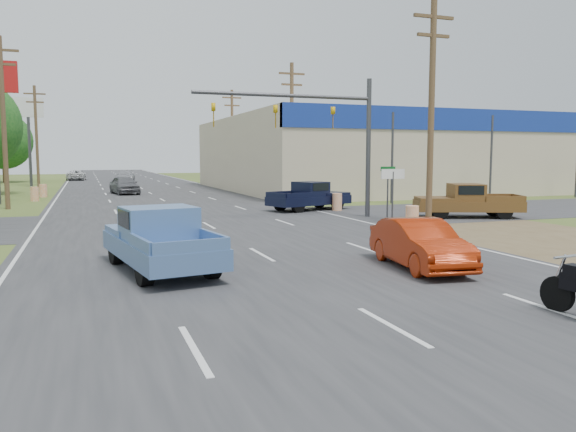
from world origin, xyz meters
name	(u,v)px	position (x,y,z in m)	size (l,w,h in m)	color
ground	(392,327)	(0.00, 0.00, 0.00)	(200.00, 200.00, 0.00)	#435321
main_road	(150,193)	(0.00, 40.00, 0.01)	(15.00, 180.00, 0.02)	#2D2D30
cross_road	(200,221)	(0.00, 18.00, 0.01)	(120.00, 10.00, 0.02)	#2D2D30
dirt_verge	(501,231)	(11.00, 10.00, 0.01)	(8.00, 18.00, 0.01)	brown
big_box_store	(466,155)	(32.00, 39.93, 3.31)	(50.00, 28.10, 6.60)	#B7A88C
utility_pole_1	(431,106)	(9.50, 13.00, 5.32)	(2.00, 0.28, 10.00)	#4C3823
utility_pole_2	(292,127)	(9.50, 31.00, 5.32)	(2.00, 0.28, 10.00)	#4C3823
utility_pole_3	(232,135)	(9.50, 49.00, 5.32)	(2.00, 0.28, 10.00)	#4C3823
utility_pole_5	(3,118)	(-9.50, 28.00, 5.32)	(2.00, 0.28, 10.00)	#4C3823
utility_pole_6	(36,134)	(-9.50, 52.00, 5.32)	(2.00, 0.28, 10.00)	#4C3823
tree_2	(3,141)	(-14.20, 66.00, 4.95)	(6.72, 6.72, 8.32)	#422D19
tree_3	(466,138)	(55.00, 70.00, 6.19)	(8.40, 8.40, 10.40)	#422D19
tree_5	(277,142)	(30.00, 95.00, 5.88)	(7.98, 7.98, 9.88)	#422D19
barrel_0	(412,217)	(8.00, 12.00, 0.50)	(0.56, 0.56, 1.00)	orange
barrel_1	(337,202)	(8.40, 20.50, 0.50)	(0.56, 0.56, 1.00)	orange
barrel_2	(35,194)	(-8.50, 34.00, 0.50)	(0.56, 0.56, 1.00)	orange
barrel_3	(43,191)	(-8.20, 38.00, 0.50)	(0.56, 0.56, 1.00)	orange
pole_sign_left_far	(28,117)	(-10.50, 56.00, 7.17)	(3.00, 0.35, 9.20)	#3F3F44
lane_sign	(393,183)	(8.20, 14.00, 1.90)	(1.20, 0.08, 2.52)	#3F3F44
street_name_sign	(388,187)	(8.80, 15.50, 1.61)	(0.80, 0.08, 2.61)	#3F3F44
signal_mast	(320,122)	(5.82, 17.00, 4.80)	(9.12, 0.40, 7.00)	#3F3F44
red_convertible	(420,244)	(3.50, 4.50, 0.67)	(1.43, 4.09, 1.35)	#932106
blue_pickup	(159,238)	(-3.31, 6.71, 0.88)	(2.81, 5.50, 1.74)	black
navy_pickup	(311,196)	(7.11, 21.34, 0.83)	(5.33, 3.42, 1.65)	black
brown_pickup	(465,201)	(12.98, 14.95, 0.87)	(5.57, 3.80, 1.73)	black
distant_car_grey	(124,185)	(-2.11, 39.47, 0.76)	(1.79, 4.45, 1.52)	#5B5B60
distant_car_silver	(126,176)	(-0.50, 62.66, 0.71)	(1.99, 4.90, 1.42)	#9C9CA0
distant_car_white	(76,175)	(-6.21, 70.34, 0.67)	(2.22, 4.82, 1.34)	silver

